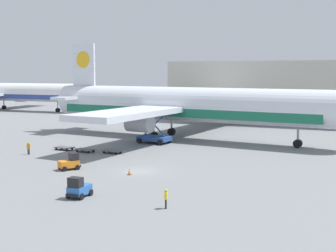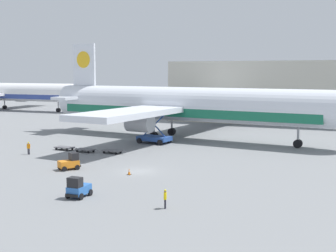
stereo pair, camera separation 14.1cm
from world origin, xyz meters
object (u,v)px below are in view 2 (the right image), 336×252
baggage_dolly_lead (64,147)px  traffic_cone_near (129,172)px  airplane_distant (6,93)px  baggage_tug_foreground (78,188)px  ground_crew_far (29,147)px  scissor_lift_loader (154,130)px  baggage_tug_mid (70,162)px  baggage_dolly_third (112,151)px  airplane_main (180,105)px  ground_crew_near (165,197)px  baggage_dolly_second (85,150)px

baggage_dolly_lead → traffic_cone_near: traffic_cone_near is taller
airplane_distant → baggage_tug_foreground: size_ratio=21.32×
ground_crew_far → traffic_cone_near: size_ratio=2.35×
airplane_distant → baggage_tug_foreground: (76.82, -74.65, -4.47)m
scissor_lift_loader → baggage_tug_mid: scissor_lift_loader is taller
ground_crew_far → airplane_distant: bearing=131.3°
airplane_distant → baggage_tug_mid: size_ratio=18.91×
baggage_dolly_lead → baggage_dolly_third: (8.09, 0.26, 0.00)m
baggage_tug_mid → airplane_main: bearing=29.4°
airplane_main → baggage_dolly_lead: airplane_main is taller
baggage_tug_foreground → airplane_main: bearing=-173.3°
ground_crew_near → ground_crew_far: (-28.33, 16.36, 0.08)m
baggage_dolly_second → baggage_dolly_third: (4.07, 0.73, 0.00)m
airplane_main → ground_crew_near: size_ratio=34.52×
airplane_distant → traffic_cone_near: 100.16m
airplane_main → baggage_tug_mid: airplane_main is taller
baggage_dolly_second → traffic_cone_near: traffic_cone_near is taller
airplane_distant → scissor_lift_loader: (69.26, -41.72, -3.25)m
traffic_cone_near → baggage_dolly_third: bearing=127.7°
baggage_tug_foreground → traffic_cone_near: baggage_tug_foreground is taller
scissor_lift_loader → baggage_dolly_third: bearing=-91.4°
airplane_distant → baggage_dolly_third: airplane_distant is taller
airplane_distant → traffic_cone_near: bearing=-41.7°
scissor_lift_loader → baggage_tug_foreground: (7.56, -32.93, -1.22)m
airplane_main → ground_crew_near: airplane_main is taller
baggage_tug_foreground → scissor_lift_loader: bearing=-168.7°
ground_crew_near → ground_crew_far: ground_crew_far is taller
airplane_distant → ground_crew_far: bearing=-47.2°
baggage_tug_mid → baggage_dolly_second: bearing=58.6°
baggage_tug_foreground → ground_crew_far: 25.37m
ground_crew_far → traffic_cone_near: bearing=-20.5°
airplane_distant → ground_crew_near: bearing=-42.8°
airplane_distant → ground_crew_near: airplane_distant is taller
baggage_tug_foreground → traffic_cone_near: size_ratio=3.27×
airplane_distant → baggage_tug_mid: (68.77, -64.52, -4.47)m
airplane_distant → baggage_tug_foreground: bearing=-45.9°
baggage_tug_foreground → airplane_distant: bearing=-135.8°
baggage_dolly_lead → traffic_cone_near: bearing=-30.9°
baggage_tug_foreground → baggage_dolly_third: bearing=-159.1°
baggage_dolly_lead → ground_crew_near: bearing=-37.2°
airplane_main → baggage_dolly_third: bearing=-94.4°
baggage_tug_mid → baggage_dolly_second: 12.03m
scissor_lift_loader → ground_crew_far: scissor_lift_loader is taller
baggage_dolly_third → scissor_lift_loader: bearing=85.2°
baggage_dolly_second → baggage_tug_foreground: bearing=-55.7°
scissor_lift_loader → traffic_cone_near: 23.81m
airplane_distant → baggage_dolly_lead: (59.74, -53.13, -4.96)m
baggage_tug_mid → airplane_distant: bearing=80.7°
ground_crew_near → airplane_distant: bearing=-148.8°
baggage_tug_mid → baggage_dolly_lead: (-9.04, 11.38, -0.49)m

